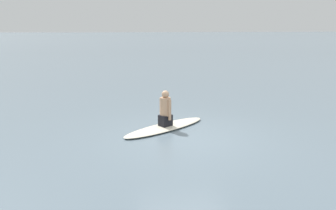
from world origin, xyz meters
name	(u,v)px	position (x,y,z in m)	size (l,w,h in m)	color
ground_plane	(185,137)	(0.00, 0.00, 0.00)	(400.00, 400.00, 0.00)	slate
surfboard	(165,127)	(-0.86, -0.40, 0.05)	(2.99, 0.73, 0.09)	silver
person_paddler	(165,110)	(-0.86, -0.40, 0.56)	(0.42, 0.44, 1.04)	black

